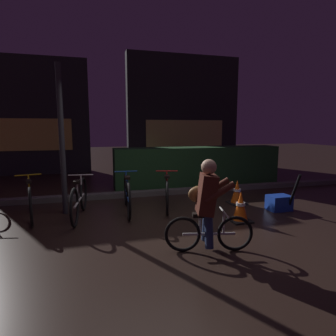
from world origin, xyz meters
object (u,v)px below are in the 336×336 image
(traffic_cone_near, at_px, (241,207))
(cyclist, at_px, (207,205))
(traffic_cone_far, at_px, (237,192))
(street_post, at_px, (62,141))
(parked_bike_center_left, at_px, (79,199))
(parked_bike_right_mid, at_px, (167,192))
(closed_umbrella, at_px, (294,193))
(parked_bike_left_mid, at_px, (30,199))
(parked_bike_center_right, at_px, (127,194))
(blue_crate, at_px, (279,203))

(traffic_cone_near, bearing_deg, cyclist, -138.00)
(traffic_cone_far, bearing_deg, street_post, 176.25)
(parked_bike_center_left, relative_size, parked_bike_right_mid, 1.05)
(traffic_cone_near, xyz_separation_m, closed_umbrella, (1.22, 0.15, 0.14))
(street_post, distance_m, parked_bike_left_mid, 1.21)
(parked_bike_center_right, relative_size, blue_crate, 3.81)
(parked_bike_center_left, xyz_separation_m, closed_umbrella, (3.96, -0.82, 0.05))
(parked_bike_right_mid, height_order, blue_crate, parked_bike_right_mid)
(parked_bike_center_left, distance_m, traffic_cone_far, 3.27)
(blue_crate, bearing_deg, parked_bike_right_mid, 160.11)
(parked_bike_right_mid, bearing_deg, parked_bike_center_left, 111.12)
(street_post, distance_m, blue_crate, 4.39)
(closed_umbrella, bearing_deg, blue_crate, -146.95)
(street_post, bearing_deg, parked_bike_left_mid, -169.25)
(parked_bike_right_mid, height_order, traffic_cone_near, parked_bike_right_mid)
(parked_bike_left_mid, relative_size, cyclist, 1.32)
(parked_bike_center_left, height_order, traffic_cone_near, parked_bike_center_left)
(parked_bike_left_mid, xyz_separation_m, parked_bike_center_right, (1.76, -0.07, 0.00))
(parked_bike_center_right, xyz_separation_m, parked_bike_right_mid, (0.82, 0.05, -0.01))
(parked_bike_center_left, height_order, cyclist, cyclist)
(blue_crate, height_order, cyclist, cyclist)
(parked_bike_left_mid, distance_m, cyclist, 3.34)
(parked_bike_center_right, relative_size, traffic_cone_far, 3.23)
(traffic_cone_near, relative_size, traffic_cone_far, 1.05)
(parked_bike_center_right, relative_size, parked_bike_right_mid, 1.07)
(traffic_cone_far, relative_size, blue_crate, 1.18)
(parked_bike_center_left, height_order, blue_crate, parked_bike_center_left)
(parked_bike_left_mid, relative_size, parked_bike_center_left, 1.00)
(traffic_cone_far, bearing_deg, blue_crate, -49.61)
(parked_bike_center_right, distance_m, traffic_cone_far, 2.38)
(traffic_cone_near, bearing_deg, blue_crate, 20.07)
(parked_bike_center_right, bearing_deg, blue_crate, -99.91)
(traffic_cone_near, xyz_separation_m, cyclist, (-1.05, -0.95, 0.37))
(parked_bike_right_mid, relative_size, traffic_cone_far, 3.02)
(parked_bike_center_right, relative_size, traffic_cone_near, 3.07)
(parked_bike_center_right, height_order, closed_umbrella, closed_umbrella)
(street_post, xyz_separation_m, parked_bike_left_mid, (-0.59, -0.11, -1.05))
(parked_bike_center_left, xyz_separation_m, parked_bike_center_right, (0.89, 0.15, 0.00))
(cyclist, bearing_deg, parked_bike_center_right, 124.28)
(traffic_cone_far, bearing_deg, cyclist, -128.07)
(traffic_cone_near, distance_m, blue_crate, 1.17)
(traffic_cone_far, distance_m, blue_crate, 0.88)
(parked_bike_center_right, xyz_separation_m, closed_umbrella, (3.07, -0.97, 0.05))
(traffic_cone_far, xyz_separation_m, closed_umbrella, (0.69, -0.92, 0.15))
(street_post, xyz_separation_m, parked_bike_center_right, (1.17, -0.18, -1.05))
(blue_crate, bearing_deg, parked_bike_center_right, 166.28)
(parked_bike_right_mid, distance_m, traffic_cone_far, 1.56)
(street_post, bearing_deg, parked_bike_center_left, -49.93)
(parked_bike_right_mid, height_order, traffic_cone_far, parked_bike_right_mid)
(cyclist, bearing_deg, parked_bike_right_mid, 102.48)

